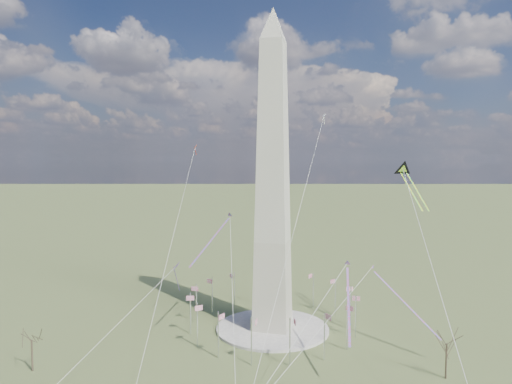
# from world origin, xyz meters

# --- Properties ---
(ground) EXTENTS (2000.00, 2000.00, 0.00)m
(ground) POSITION_xyz_m (0.00, 0.00, 0.00)
(ground) COLOR #49582C
(ground) RESTS_ON ground
(plaza) EXTENTS (36.00, 36.00, 0.80)m
(plaza) POSITION_xyz_m (0.00, 0.00, 0.40)
(plaza) COLOR beige
(plaza) RESTS_ON ground
(washington_monument) EXTENTS (15.56, 15.56, 100.00)m
(washington_monument) POSITION_xyz_m (0.00, 0.00, 47.95)
(washington_monument) COLOR #BCB39D
(washington_monument) RESTS_ON plaza
(flagpole_ring) EXTENTS (54.40, 54.40, 13.00)m
(flagpole_ring) POSITION_xyz_m (-0.00, -0.00, 7.27)
(flagpole_ring) COLOR white
(flagpole_ring) RESTS_ON ground
(tree_near) EXTENTS (7.67, 7.67, 13.42)m
(tree_near) POSITION_xyz_m (48.82, -21.09, 9.56)
(tree_near) COLOR #4C422E
(tree_near) RESTS_ON ground
(tree_far) EXTENTS (6.95, 6.95, 12.15)m
(tree_far) POSITION_xyz_m (-53.81, -43.38, 8.66)
(tree_far) COLOR #4C422E
(tree_far) RESTS_ON ground
(kite_delta_black) EXTENTS (10.31, 17.75, 14.55)m
(kite_delta_black) POSITION_xyz_m (40.00, 13.17, 50.36)
(kite_delta_black) COLOR black
(kite_delta_black) RESTS_ON ground
(kite_diamond_purple) EXTENTS (2.11, 3.36, 10.30)m
(kite_diamond_purple) POSITION_xyz_m (-34.48, 3.05, 16.89)
(kite_diamond_purple) COLOR #4D1C7F
(kite_diamond_purple) RESTS_ON ground
(kite_streamer_left) EXTENTS (3.43, 23.19, 15.92)m
(kite_streamer_left) POSITION_xyz_m (24.51, -18.35, 20.04)
(kite_streamer_left) COLOR red
(kite_streamer_left) RESTS_ON ground
(kite_streamer_mid) EXTENTS (7.60, 20.05, 14.21)m
(kite_streamer_mid) POSITION_xyz_m (-16.74, -5.72, 31.49)
(kite_streamer_mid) COLOR red
(kite_streamer_mid) RESTS_ON ground
(kite_streamer_right) EXTENTS (19.52, 16.04, 16.42)m
(kite_streamer_right) POSITION_xyz_m (36.86, -2.22, 16.05)
(kite_streamer_right) COLOR red
(kite_streamer_right) RESTS_ON ground
(kite_small_red) EXTENTS (1.07, 1.78, 4.19)m
(kite_small_red) POSITION_xyz_m (-42.69, 41.59, 59.23)
(kite_small_red) COLOR red
(kite_small_red) RESTS_ON ground
(kite_small_white) EXTENTS (1.60, 1.47, 4.44)m
(kite_small_white) POSITION_xyz_m (10.46, 50.20, 72.04)
(kite_small_white) COLOR white
(kite_small_white) RESTS_ON ground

